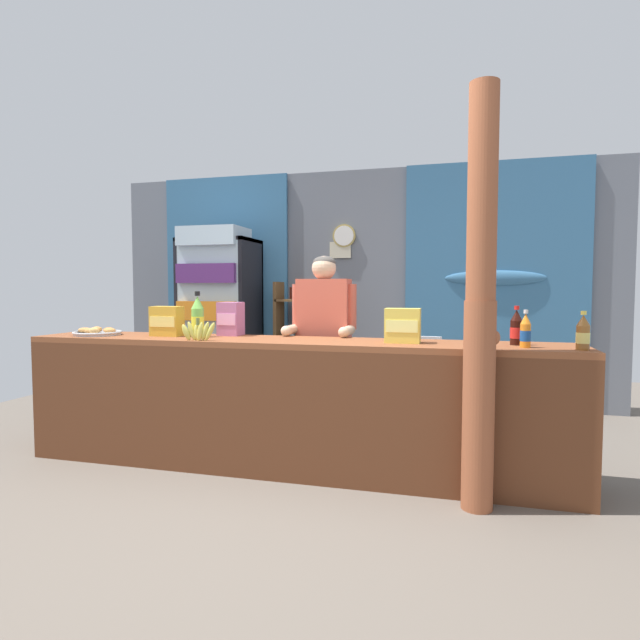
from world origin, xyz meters
name	(u,v)px	position (x,y,z in m)	size (l,w,h in m)	color
ground_plane	(312,444)	(0.00, 1.11, 0.00)	(7.54, 7.54, 0.00)	#665B51
back_wall_curtained	(355,284)	(0.02, 2.83, 1.32)	(5.63, 0.22, 2.58)	slate
stall_counter	(284,391)	(0.00, 0.41, 0.57)	(3.85, 0.57, 0.91)	brown
timber_post	(480,310)	(1.26, 0.17, 1.15)	(0.20, 0.18, 2.40)	#995133
drink_fridge	(219,309)	(-1.38, 2.25, 1.05)	(0.78, 0.66, 1.92)	black
bottle_shelf_rack	(298,341)	(-0.55, 2.49, 0.70)	(0.48, 0.28, 1.34)	brown
plastic_lawn_chair	(419,376)	(0.81, 1.74, 0.49)	(0.48, 0.48, 0.86)	silver
shopkeeper	(324,328)	(0.12, 1.03, 0.96)	(0.52, 0.42, 1.52)	#28282D
soda_bottle_lime_soda	(198,318)	(-0.71, 0.55, 1.05)	(0.09, 0.09, 0.34)	#75C64C
soda_bottle_orange_soda	(525,332)	(1.53, 0.44, 1.01)	(0.06, 0.06, 0.23)	orange
soda_bottle_iced_tea	(583,333)	(1.84, 0.39, 1.01)	(0.08, 0.08, 0.23)	brown
soda_bottle_cola	(516,328)	(1.49, 0.57, 1.02)	(0.08, 0.08, 0.25)	black
snack_box_instant_noodle	(403,326)	(0.79, 0.52, 1.03)	(0.23, 0.14, 0.23)	#EAD14C
snack_box_wafer	(231,319)	(-0.53, 0.73, 1.04)	(0.16, 0.16, 0.25)	#B76699
snack_box_choco_powder	(167,321)	(-0.97, 0.56, 1.02)	(0.23, 0.13, 0.22)	gold
pastry_tray	(97,332)	(-1.53, 0.48, 0.93)	(0.36, 0.36, 0.07)	#BCBCC1
banana_bunch	(198,332)	(-0.58, 0.31, 0.97)	(0.27, 0.06, 0.16)	#CCC14C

